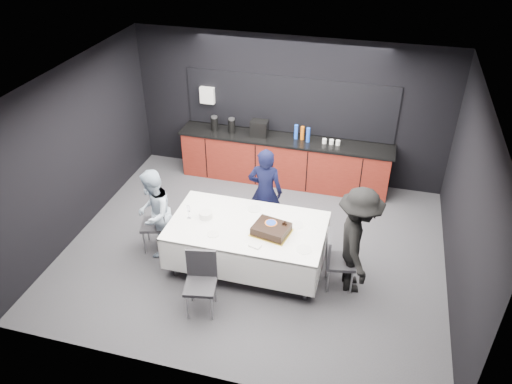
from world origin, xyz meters
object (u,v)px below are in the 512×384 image
(cake_assembly, at_px, (271,229))
(person_left, at_px, (154,213))
(party_table, at_px, (247,232))
(chair_left, at_px, (159,220))
(champagne_flute, at_px, (188,209))
(person_center, at_px, (265,192))
(person_right, at_px, (357,241))
(plate_stack, at_px, (206,215))
(chair_right, at_px, (335,257))
(chair_near, at_px, (201,277))

(cake_assembly, xyz_separation_m, person_left, (-1.89, 0.06, -0.11))
(party_table, height_order, chair_left, chair_left)
(champagne_flute, bearing_deg, person_left, 177.99)
(chair_left, distance_m, person_center, 1.76)
(cake_assembly, bearing_deg, person_right, 2.66)
(cake_assembly, height_order, person_center, person_center)
(champagne_flute, xyz_separation_m, person_right, (2.52, 0.02, -0.10))
(chair_left, relative_size, person_center, 0.59)
(party_table, distance_m, plate_stack, 0.68)
(plate_stack, relative_size, chair_right, 0.21)
(cake_assembly, distance_m, person_center, 1.08)
(person_center, xyz_separation_m, person_left, (-1.54, -0.97, -0.05))
(person_right, bearing_deg, chair_right, 89.93)
(chair_near, bearing_deg, chair_left, 135.74)
(cake_assembly, distance_m, champagne_flute, 1.30)
(party_table, xyz_separation_m, person_center, (0.04, 0.93, 0.15))
(party_table, bearing_deg, champagne_flute, -176.31)
(chair_right, height_order, person_left, person_left)
(plate_stack, bearing_deg, person_left, -176.46)
(chair_near, bearing_deg, party_table, 69.41)
(champagne_flute, relative_size, chair_near, 0.24)
(chair_left, xyz_separation_m, person_center, (1.52, 0.86, 0.25))
(person_center, distance_m, person_right, 1.85)
(party_table, relative_size, person_right, 1.38)
(party_table, distance_m, chair_near, 1.08)
(person_left, height_order, person_right, person_right)
(party_table, bearing_deg, person_left, -178.58)
(chair_left, xyz_separation_m, chair_near, (1.10, -1.07, 0.00))
(champagne_flute, height_order, person_left, person_left)
(plate_stack, distance_m, champagne_flute, 0.28)
(plate_stack, distance_m, chair_right, 2.03)
(party_table, distance_m, person_center, 0.94)
(person_center, xyz_separation_m, person_right, (1.58, -0.97, 0.05))
(party_table, relative_size, plate_stack, 11.68)
(champagne_flute, bearing_deg, person_center, 46.31)
(party_table, distance_m, person_right, 1.63)
(chair_left, distance_m, person_left, 0.23)
(chair_left, height_order, chair_near, same)
(champagne_flute, relative_size, person_left, 0.15)
(person_center, bearing_deg, person_left, 29.39)
(plate_stack, xyz_separation_m, chair_near, (0.28, -1.02, -0.30))
(plate_stack, xyz_separation_m, person_left, (-0.84, -0.05, -0.09))
(cake_assembly, distance_m, person_left, 1.90)
(chair_left, relative_size, chair_near, 1.00)
(champagne_flute, height_order, person_right, person_right)
(person_center, bearing_deg, champagne_flute, 43.63)
(party_table, bearing_deg, chair_right, -3.97)
(person_left, distance_m, person_right, 3.12)
(party_table, distance_m, champagne_flute, 0.95)
(plate_stack, height_order, champagne_flute, champagne_flute)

